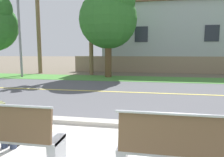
{
  "coord_description": "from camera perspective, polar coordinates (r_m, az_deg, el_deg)",
  "views": [
    {
      "loc": [
        0.86,
        -2.31,
        1.76
      ],
      "look_at": [
        -0.18,
        3.48,
        1.0
      ],
      "focal_mm": 32.7,
      "sensor_mm": 36.0,
      "label": 1
    }
  ],
  "objects": [
    {
      "name": "house_across_street",
      "position": [
        21.16,
        16.27,
        11.3
      ],
      "size": [
        13.45,
        6.91,
        6.52
      ],
      "color": "#A3ADB2",
      "rests_on": "ground_plane"
    },
    {
      "name": "far_verge_grass",
      "position": [
        13.59,
        6.49,
        -0.07
      ],
      "size": [
        48.0,
        2.8,
        0.02
      ],
      "primitive_type": "cube",
      "color": "#478438",
      "rests_on": "ground_plane"
    },
    {
      "name": "streetlamp",
      "position": [
        16.09,
        -24.16,
        14.6
      ],
      "size": [
        0.24,
        2.1,
        6.9
      ],
      "color": "gray",
      "rests_on": "ground_plane"
    },
    {
      "name": "street_asphalt",
      "position": [
        9.03,
        4.55,
        -3.86
      ],
      "size": [
        52.0,
        8.0,
        0.01
      ],
      "primitive_type": "cube",
      "color": "#515156",
      "rests_on": "ground_plane"
    },
    {
      "name": "garden_wall",
      "position": [
        17.82,
        10.01,
        3.87
      ],
      "size": [
        13.0,
        0.36,
        1.4
      ],
      "primitive_type": "cube",
      "color": "gray",
      "rests_on": "ground_plane"
    },
    {
      "name": "shade_tree_left",
      "position": [
        14.44,
        -0.65,
        17.35
      ],
      "size": [
        3.97,
        3.97,
        6.56
      ],
      "color": "brown",
      "rests_on": "ground_plane"
    },
    {
      "name": "curb_edge",
      "position": [
        5.04,
        -0.24,
        -12.43
      ],
      "size": [
        44.0,
        0.3,
        0.11
      ],
      "primitive_type": "cube",
      "color": "#ADA89E",
      "rests_on": "ground_plane"
    },
    {
      "name": "bench_right",
      "position": [
        3.07,
        21.61,
        -18.17
      ],
      "size": [
        2.04,
        0.48,
        1.01
      ],
      "color": "#9EA0A8",
      "rests_on": "ground_plane"
    },
    {
      "name": "road_centre_line",
      "position": [
        9.02,
        4.55,
        -3.83
      ],
      "size": [
        48.0,
        0.14,
        0.01
      ],
      "primitive_type": "cube",
      "color": "#E0CC4C",
      "rests_on": "ground_plane"
    },
    {
      "name": "ground_plane",
      "position": [
        10.5,
        5.36,
        -2.3
      ],
      "size": [
        140.0,
        140.0,
        0.0
      ],
      "primitive_type": "plane",
      "color": "#665B4C"
    }
  ]
}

